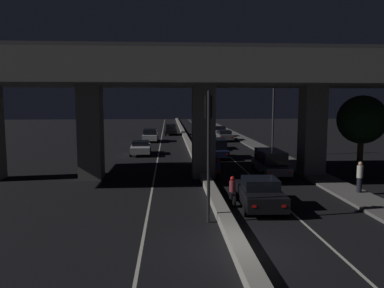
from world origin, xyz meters
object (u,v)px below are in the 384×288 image
at_px(car_white_lead_oncoming, 141,147).
at_px(motorcycle_black_filtering_near, 232,192).
at_px(pedestrian_on_sidewalk, 360,177).
at_px(car_grey_second, 270,162).
at_px(car_dark_red_fourth, 208,141).
at_px(car_grey_fifth, 224,135).
at_px(car_black_third_oncoming, 171,129).
at_px(motorcycle_red_filtering_mid, 218,170).
at_px(car_black_lead, 260,193).
at_px(traffic_light_left_of_median, 209,134).
at_px(street_lamp, 270,112).
at_px(car_dark_blue_third, 216,148).
at_px(car_silver_sixth, 219,131).
at_px(car_white_second_oncoming, 150,135).

relative_size(car_white_lead_oncoming, motorcycle_black_filtering_near, 2.68).
height_order(car_white_lead_oncoming, pedestrian_on_sidewalk, pedestrian_on_sidewalk).
xyz_separation_m(car_grey_second, car_dark_red_fourth, (-3.00, 15.06, -0.06)).
xyz_separation_m(car_grey_fifth, pedestrian_on_sidewalk, (3.31, -29.68, 0.29)).
bearing_deg(motorcycle_black_filtering_near, pedestrian_on_sidewalk, -79.38).
height_order(car_dark_red_fourth, car_white_lead_oncoming, car_dark_red_fourth).
bearing_deg(car_black_third_oncoming, motorcycle_red_filtering_mid, 3.08).
height_order(car_black_lead, car_black_third_oncoming, car_black_third_oncoming).
relative_size(traffic_light_left_of_median, street_lamp, 0.80).
distance_m(car_black_lead, car_dark_blue_third, 16.53).
xyz_separation_m(car_black_lead, car_grey_fifth, (3.00, 31.88, -0.00)).
relative_size(car_black_lead, car_silver_sixth, 1.04).
bearing_deg(car_white_lead_oncoming, traffic_light_left_of_median, 9.69).
bearing_deg(car_grey_second, street_lamp, -14.22).
relative_size(car_grey_second, pedestrian_on_sidewalk, 2.72).
height_order(car_dark_blue_third, car_white_lead_oncoming, car_dark_blue_third).
height_order(car_white_second_oncoming, motorcycle_red_filtering_mid, car_white_second_oncoming).
height_order(car_grey_second, car_black_third_oncoming, car_grey_second).
relative_size(car_black_lead, car_black_third_oncoming, 0.99).
xyz_separation_m(car_white_lead_oncoming, motorcycle_black_filtering_near, (6.10, -18.64, -0.09)).
height_order(traffic_light_left_of_median, street_lamp, street_lamp).
height_order(traffic_light_left_of_median, car_white_lead_oncoming, traffic_light_left_of_median).
xyz_separation_m(car_dark_red_fourth, car_white_lead_oncoming, (-7.23, -4.10, -0.16)).
relative_size(car_dark_blue_third, car_black_third_oncoming, 0.97).
bearing_deg(car_dark_blue_third, traffic_light_left_of_median, 169.02).
bearing_deg(car_black_third_oncoming, pedestrian_on_sidewalk, 12.90).
distance_m(traffic_light_left_of_median, car_dark_red_fourth, 25.91).
height_order(traffic_light_left_of_median, car_black_third_oncoming, traffic_light_left_of_median).
distance_m(traffic_light_left_of_median, car_white_lead_oncoming, 22.18).
bearing_deg(car_grey_fifth, car_silver_sixth, -2.52).
xyz_separation_m(traffic_light_left_of_median, motorcycle_black_filtering_near, (1.57, 2.84, -3.28)).
distance_m(traffic_light_left_of_median, car_grey_fifth, 34.55).
xyz_separation_m(motorcycle_red_filtering_mid, pedestrian_on_sidewalk, (7.43, -5.09, 0.46)).
xyz_separation_m(traffic_light_left_of_median, pedestrian_on_sidewalk, (9.12, 4.23, -2.85)).
bearing_deg(car_black_lead, car_white_second_oncoming, 14.93).
bearing_deg(car_grey_fifth, car_dark_red_fourth, 158.30).
distance_m(street_lamp, car_dark_blue_third, 6.50).
bearing_deg(motorcycle_black_filtering_near, car_white_lead_oncoming, 18.32).
relative_size(car_black_lead, car_grey_second, 0.91).
relative_size(car_dark_blue_third, car_white_second_oncoming, 0.98).
height_order(car_dark_blue_third, car_silver_sixth, car_dark_blue_third).
relative_size(car_white_lead_oncoming, car_white_second_oncoming, 1.04).
distance_m(car_black_lead, car_white_second_oncoming, 32.36).
bearing_deg(car_silver_sixth, car_grey_fifth, 176.69).
xyz_separation_m(traffic_light_left_of_median, car_white_second_oncoming, (-4.14, 33.64, -3.05)).
height_order(car_dark_red_fourth, motorcycle_red_filtering_mid, car_dark_red_fourth).
relative_size(street_lamp, car_grey_second, 1.50).
relative_size(traffic_light_left_of_median, motorcycle_red_filtering_mid, 3.11).
relative_size(traffic_light_left_of_median, car_grey_fifth, 1.24).
distance_m(traffic_light_left_of_median, motorcycle_red_filtering_mid, 10.04).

